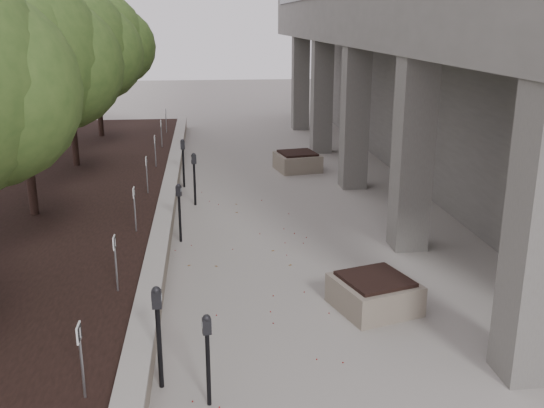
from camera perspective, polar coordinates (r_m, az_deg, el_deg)
retaining_wall at (r=15.68m, az=-9.64°, el=0.05°), size 0.39×26.00×0.50m
planting_bed at (r=16.34m, az=-22.60°, el=-0.53°), size 7.00×26.00×0.40m
crabapple_tree_3 at (r=14.64m, az=-22.27°, el=9.37°), size 4.60×4.00×5.44m
crabapple_tree_4 at (r=19.48m, az=-18.38°, el=11.29°), size 4.60×4.00×5.44m
crabapple_tree_5 at (r=24.38m, az=-16.02°, el=12.41°), size 4.60×4.00×5.44m
parking_sign_2 at (r=7.69m, az=-17.25°, el=-13.79°), size 0.04×0.22×0.96m
parking_sign_3 at (r=10.35m, az=-14.29°, el=-5.40°), size 0.04×0.22×0.96m
parking_sign_4 at (r=13.16m, az=-12.61°, el=-0.51°), size 0.04×0.22×0.96m
parking_sign_5 at (r=16.04m, az=-11.53°, el=2.65°), size 0.04×0.22×0.96m
parking_sign_6 at (r=18.95m, az=-10.78°, el=4.84°), size 0.04×0.22×0.96m
parking_sign_7 at (r=21.89m, az=-10.23°, el=6.44°), size 0.04×0.22×0.96m
parking_sign_8 at (r=24.85m, az=-9.80°, el=7.67°), size 0.04×0.22×0.96m
parking_meter_1 at (r=8.28m, az=-10.45°, el=-12.11°), size 0.15×0.11×1.46m
parking_meter_2 at (r=7.90m, az=-5.97°, el=-14.24°), size 0.14×0.11×1.26m
parking_meter_3 at (r=13.48m, az=-8.57°, el=-0.83°), size 0.15×0.13×1.32m
parking_meter_4 at (r=16.14m, az=-7.21°, el=2.30°), size 0.16×0.13×1.40m
parking_meter_5 at (r=17.96m, az=-8.23°, el=3.76°), size 0.15×0.11×1.42m
planter_front at (r=10.56m, az=9.48°, el=-8.13°), size 1.53×1.53×0.57m
planter_back at (r=19.93m, az=2.37°, el=4.00°), size 1.51×1.51×0.60m
berry_scatter at (r=11.98m, az=-2.27°, el=-6.25°), size 3.30×14.10×0.02m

